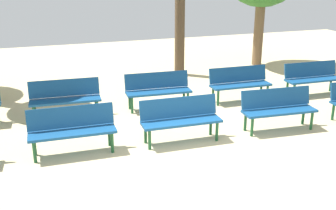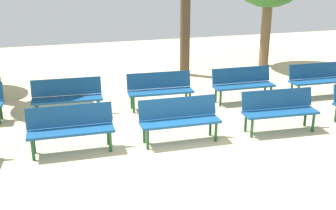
# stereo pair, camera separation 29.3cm
# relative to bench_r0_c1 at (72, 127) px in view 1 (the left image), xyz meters

# --- Properties ---
(ground_plane) EXTENTS (26.00, 26.00, 0.00)m
(ground_plane) POSITION_rel_bench_r0_c1_xyz_m (2.07, -1.70, -0.50)
(ground_plane) COLOR #CCB789
(bench_r0_c1) EXTENTS (1.61, 0.53, 0.87)m
(bench_r0_c1) POSITION_rel_bench_r0_c1_xyz_m (0.00, 0.00, 0.00)
(bench_r0_c1) COLOR navy
(bench_r0_c1) RESTS_ON ground_plane
(bench_r0_c2) EXTENTS (1.61, 0.53, 0.87)m
(bench_r0_c2) POSITION_rel_bench_r0_c1_xyz_m (2.10, -0.15, 0.00)
(bench_r0_c2) COLOR navy
(bench_r0_c2) RESTS_ON ground_plane
(bench_r0_c3) EXTENTS (1.63, 0.59, 0.87)m
(bench_r0_c3) POSITION_rel_bench_r0_c1_xyz_m (4.30, -0.24, 0.00)
(bench_r0_c3) COLOR navy
(bench_r0_c3) RESTS_ON ground_plane
(bench_r1_c1) EXTENTS (1.63, 0.57, 0.87)m
(bench_r1_c1) POSITION_rel_bench_r0_c1_xyz_m (0.06, 1.97, 0.00)
(bench_r1_c1) COLOR navy
(bench_r1_c1) RESTS_ON ground_plane
(bench_r1_c2) EXTENTS (1.63, 0.58, 0.87)m
(bench_r1_c2) POSITION_rel_bench_r0_c1_xyz_m (2.29, 1.91, 0.00)
(bench_r1_c2) COLOR navy
(bench_r1_c2) RESTS_ON ground_plane
(bench_r1_c3) EXTENTS (1.61, 0.53, 0.87)m
(bench_r1_c3) POSITION_rel_bench_r0_c1_xyz_m (4.47, 1.78, 0.00)
(bench_r1_c3) COLOR navy
(bench_r1_c3) RESTS_ON ground_plane
(bench_r1_c4) EXTENTS (1.61, 0.53, 0.87)m
(bench_r1_c4) POSITION_rel_bench_r0_c1_xyz_m (6.60, 1.61, 0.00)
(bench_r1_c4) COLOR navy
(bench_r1_c4) RESTS_ON ground_plane
(tree_0) EXTENTS (0.32, 0.32, 2.76)m
(tree_0) POSITION_rel_bench_r0_c1_xyz_m (3.93, 4.80, 0.88)
(tree_0) COLOR #4C3A28
(tree_0) RESTS_ON ground_plane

